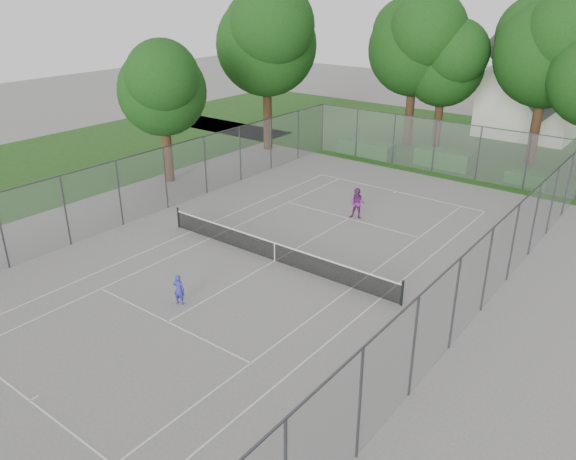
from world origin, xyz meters
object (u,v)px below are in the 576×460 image
Objects in this scene: tennis_net at (275,251)px; house at (531,92)px; girl_player at (179,289)px; woman_player at (357,204)px.

tennis_net is 1.43× the size of house.
girl_player is 0.75× the size of woman_player.
woman_player is at bearing -114.87° from girl_player.
tennis_net is 31.10m from house.
house is 24.39m from woman_player.
tennis_net is at bearing -117.32° from girl_player.
house reaches higher than girl_player.
girl_player is (-2.64, -36.08, -2.99)m from house.
house is at bearing 69.77° from woman_player.
girl_player is at bearing -96.95° from tennis_net.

